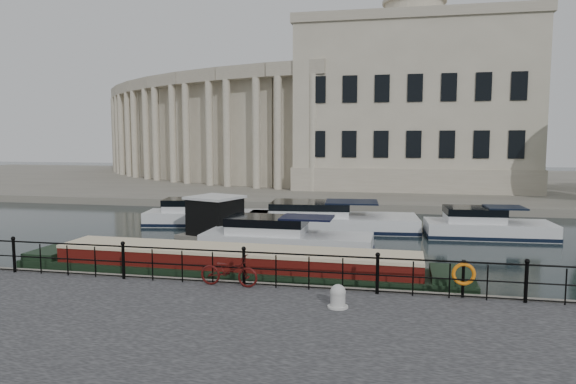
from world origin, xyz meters
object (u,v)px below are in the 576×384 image
object	(u,v)px
life_ring_post	(464,275)
harbour_hut	(215,219)
bicycle	(229,271)
narrowboat	(235,271)
mooring_bollard	(338,297)

from	to	relation	value
life_ring_post	harbour_hut	bearing A→B (deg)	137.86
bicycle	harbour_hut	bearing A→B (deg)	23.94
life_ring_post	narrowboat	size ratio (longest dim) A/B	0.07
bicycle	narrowboat	size ratio (longest dim) A/B	0.11
bicycle	harbour_hut	xyz separation A→B (m)	(-3.98, 9.96, -0.07)
narrowboat	harbour_hut	size ratio (longest dim) A/B	4.13
bicycle	mooring_bollard	distance (m)	3.71
narrowboat	harbour_hut	world-z (taller)	harbour_hut
bicycle	narrowboat	distance (m)	2.49
mooring_bollard	life_ring_post	xyz separation A→B (m)	(3.36, 1.52, 0.38)
bicycle	harbour_hut	distance (m)	10.73
mooring_bollard	narrowboat	xyz separation A→B (m)	(-4.01, 3.66, -0.48)
mooring_bollard	narrowboat	distance (m)	5.45
bicycle	life_ring_post	bearing A→B (deg)	-86.27
mooring_bollard	harbour_hut	bearing A→B (deg)	123.37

